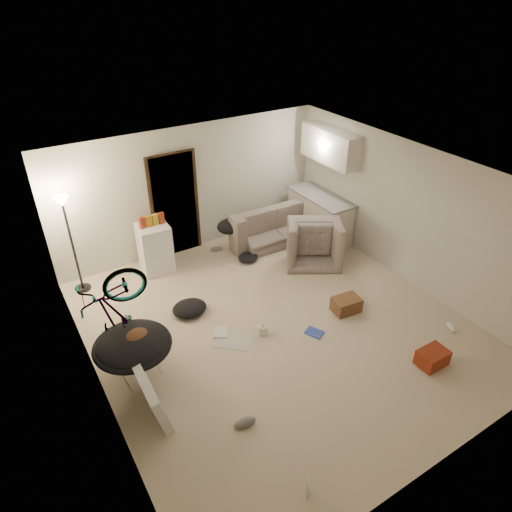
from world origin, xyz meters
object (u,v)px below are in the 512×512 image
armchair (311,241)px  saucer_chair (134,351)px  sofa (270,225)px  juicer (263,329)px  drink_case_b (432,358)px  kitchen_counter (320,216)px  floor_lamp (67,224)px  bicycle (123,337)px  mini_fridge (155,248)px  tv_box (150,394)px  drink_case_a (346,305)px

armchair → saucer_chair: 4.21m
sofa → saucer_chair: (-3.74, -2.29, 0.16)m
armchair → juicer: armchair is taller
drink_case_b → kitchen_counter: bearing=76.2°
floor_lamp → bicycle: floor_lamp is taller
mini_fridge → floor_lamp: bearing=179.7°
juicer → armchair: bearing=35.2°
bicycle → mini_fridge: bearing=-24.0°
kitchen_counter → sofa: 1.06m
saucer_chair → sofa: bearing=31.5°
bicycle → drink_case_b: 4.44m
sofa → armchair: bearing=106.2°
sofa → tv_box: tv_box is taller
floor_lamp → sofa: (3.88, -0.20, -1.01)m
juicer → drink_case_a: bearing=-9.4°
drink_case_a → mini_fridge: bearing=134.4°
sofa → juicer: size_ratio=8.85×
floor_lamp → tv_box: bearing=-88.2°
mini_fridge → juicer: mini_fridge is taller
kitchen_counter → mini_fridge: (-3.45, 0.55, 0.03)m
mini_fridge → drink_case_a: bearing=-48.3°
saucer_chair → juicer: size_ratio=4.69×
floor_lamp → kitchen_counter: bearing=-7.7°
kitchen_counter → saucer_chair: size_ratio=1.41×
bicycle → mini_fridge: (1.28, 2.05, 0.03)m
floor_lamp → tv_box: floor_lamp is taller
bicycle → saucer_chair: bicycle is taller
floor_lamp → armchair: floor_lamp is taller
drink_case_a → drink_case_b: bearing=-75.0°
kitchen_counter → drink_case_b: bearing=-104.4°
armchair → mini_fridge: size_ratio=1.11×
sofa → juicer: (-1.78, -2.50, -0.20)m
floor_lamp → armchair: (4.16, -1.25, -0.97)m
sofa → tv_box: size_ratio=2.15×
sofa → armchair: size_ratio=1.92×
tv_box → juicer: 2.07m
bicycle → saucer_chair: bearing=-165.1°
floor_lamp → drink_case_b: size_ratio=4.29×
kitchen_counter → saucer_chair: 5.04m
kitchen_counter → saucer_chair: kitchen_counter is taller
floor_lamp → drink_case_a: 4.80m
kitchen_counter → bicycle: bicycle is taller
mini_fridge → drink_case_a: (2.22, -2.85, -0.34)m
saucer_chair → tv_box: size_ratio=1.14×
armchair → bicycle: 4.16m
juicer → mini_fridge: bearing=105.5°
kitchen_counter → bicycle: (-4.73, -1.50, 0.00)m
bicycle → juicer: bearing=-97.7°
saucer_chair → tv_box: 0.72m
armchair → drink_case_b: (-0.33, -3.29, -0.22)m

